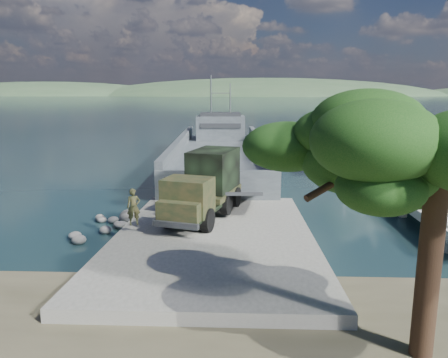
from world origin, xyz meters
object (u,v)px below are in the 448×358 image
at_px(landing_craft, 220,158).
at_px(soldier, 134,214).
at_px(military_truck, 206,185).
at_px(pier, 365,156).
at_px(sailboat_far, 380,143).
at_px(overhang_tree, 411,162).
at_px(sailboat_near, 395,156).

distance_m(landing_craft, soldier, 22.82).
bearing_deg(landing_craft, military_truck, -91.85).
relative_size(pier, sailboat_far, 6.30).
bearing_deg(overhang_tree, sailboat_near, 71.24).
bearing_deg(sailboat_far, overhang_tree, -124.20).
distance_m(soldier, overhang_tree, 14.62).
distance_m(military_truck, overhang_tree, 14.87).
distance_m(landing_craft, sailboat_far, 28.17).
bearing_deg(pier, soldier, -130.84).
xyz_separation_m(pier, sailboat_far, (7.89, 20.66, -1.23)).
relative_size(military_truck, sailboat_near, 1.14).
relative_size(sailboat_near, overhang_tree, 0.91).
distance_m(pier, sailboat_far, 22.15).
bearing_deg(landing_craft, pier, -13.46).
xyz_separation_m(pier, sailboat_near, (5.66, 8.00, -1.21)).
bearing_deg(overhang_tree, military_truck, 117.24).
relative_size(sailboat_far, overhang_tree, 0.87).
bearing_deg(overhang_tree, pier, 76.51).
relative_size(pier, soldier, 23.24).
xyz_separation_m(pier, overhang_tree, (-7.08, -29.48, 4.22)).
bearing_deg(military_truck, pier, 65.93).
bearing_deg(overhang_tree, landing_craft, 101.85).
bearing_deg(pier, landing_craft, 168.81).
distance_m(sailboat_near, sailboat_far, 12.85).
distance_m(military_truck, sailboat_far, 43.13).
height_order(landing_craft, sailboat_near, landing_craft).
bearing_deg(landing_craft, sailboat_near, 12.85).
height_order(soldier, sailboat_near, sailboat_near).
distance_m(pier, landing_craft, 14.12).
xyz_separation_m(landing_craft, soldier, (-3.31, -22.57, 0.61)).
relative_size(landing_craft, sailboat_far, 4.97).
xyz_separation_m(soldier, sailboat_far, (25.04, 40.49, -1.07)).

